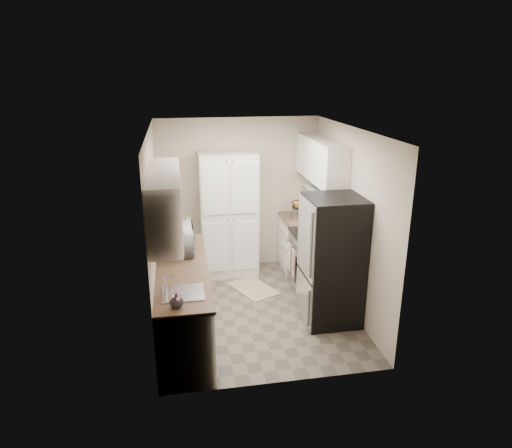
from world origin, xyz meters
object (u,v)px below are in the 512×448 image
microwave (178,240)px  toaster_oven (300,213)px  wine_bottle (169,231)px  electric_range (315,262)px  pantry_cabinet (229,215)px  refrigerator (332,260)px

microwave → toaster_oven: bearing=-61.1°
wine_bottle → toaster_oven: 2.17m
electric_range → toaster_oven: bearing=92.5°
pantry_cabinet → microwave: 1.49m
pantry_cabinet → refrigerator: size_ratio=1.18×
pantry_cabinet → refrigerator: (1.14, -1.73, -0.15)m
electric_range → microwave: 2.11m
microwave → toaster_oven: size_ratio=1.87×
electric_range → microwave: (-1.99, -0.31, 0.61)m
wine_bottle → pantry_cabinet: bearing=39.7°
refrigerator → electric_range: bearing=87.5°
pantry_cabinet → refrigerator: pantry_cabinet is taller
refrigerator → toaster_oven: 1.59m
pantry_cabinet → wine_bottle: size_ratio=7.06×
refrigerator → toaster_oven: refrigerator is taller
microwave → pantry_cabinet: bearing=-33.9°
electric_range → toaster_oven: size_ratio=3.46×
electric_range → microwave: bearing=-171.0°
pantry_cabinet → electric_range: 1.58m
refrigerator → pantry_cabinet: bearing=123.5°
pantry_cabinet → wine_bottle: pantry_cabinet is taller
pantry_cabinet → electric_range: size_ratio=1.77×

